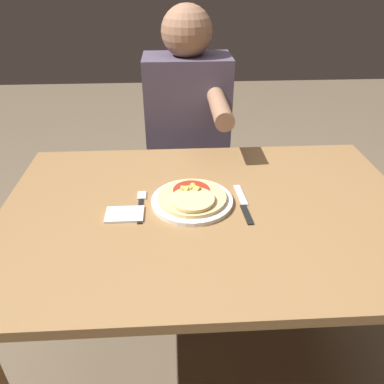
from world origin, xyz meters
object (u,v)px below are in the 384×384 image
plate (192,201)px  dining_table (208,234)px  knife (243,204)px  person_diner (188,126)px  fork (141,204)px  pizza (192,197)px

plate → dining_table: bearing=-33.5°
knife → person_diner: person_diner is taller
dining_table → person_diner: 0.67m
fork → person_diner: bearing=74.2°
plate → knife: bearing=-7.4°
plate → person_diner: bearing=88.4°
knife → pizza: bearing=174.2°
pizza → person_diner: size_ratio=0.17×
plate → fork: size_ratio=1.46×
dining_table → person_diner: person_diner is taller
dining_table → person_diner: bearing=92.8°
knife → person_diner: size_ratio=0.18×
fork → pizza: bearing=-0.4°
pizza → person_diner: 0.63m
knife → person_diner: (-0.14, 0.64, 0.00)m
pizza → fork: 0.16m
dining_table → fork: size_ratio=7.28×
plate → fork: bearing=-178.8°
fork → knife: same height
pizza → person_diner: (0.02, 0.63, -0.02)m
dining_table → pizza: (-0.05, 0.03, 0.12)m
pizza → fork: (-0.16, 0.00, -0.02)m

